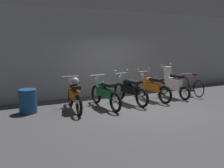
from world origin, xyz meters
TOP-DOWN VIEW (x-y plane):
  - ground_plane at (0.00, 0.00)m, footprint 80.00×80.00m
  - back_wall at (0.00, 2.59)m, footprint 16.00×0.30m
  - motorbike_slot_0 at (-2.02, 0.75)m, footprint 0.56×1.95m
  - motorbike_slot_1 at (-1.01, 0.64)m, footprint 0.56×1.95m
  - motorbike_slot_2 at (-0.00, 0.74)m, footprint 0.59×1.95m
  - motorbike_slot_3 at (1.01, 0.81)m, footprint 0.59×1.95m
  - motorbike_slot_4 at (2.01, 0.84)m, footprint 0.59×1.68m
  - bicycle at (3.01, 0.88)m, footprint 0.51×1.70m
  - trash_bin at (-3.37, 1.11)m, footprint 0.53×0.53m

SIDE VIEW (x-z plane):
  - ground_plane at x=0.00m, z-range 0.00..0.00m
  - bicycle at x=3.01m, z-range -0.08..0.80m
  - trash_bin at x=-3.37m, z-range 0.00..0.73m
  - motorbike_slot_1 at x=-1.01m, z-range -0.03..1.01m
  - motorbike_slot_2 at x=0.00m, z-range -0.08..1.07m
  - motorbike_slot_3 at x=1.01m, z-range -0.08..1.07m
  - motorbike_slot_0 at x=-2.02m, z-range -0.02..1.07m
  - motorbike_slot_4 at x=2.01m, z-range -0.12..1.17m
  - back_wall at x=0.00m, z-range 0.00..3.35m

